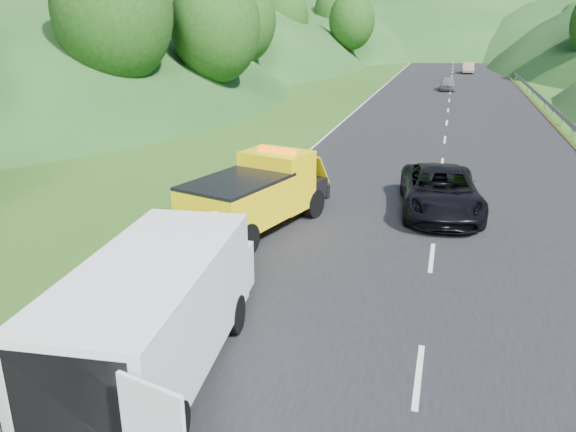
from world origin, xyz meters
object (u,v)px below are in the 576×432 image
(child, at_px, (168,314))
(passing_suv, at_px, (438,213))
(woman, at_px, (218,270))
(worker, at_px, (162,416))
(tow_truck, at_px, (259,193))
(white_van, at_px, (156,310))
(suitcase, at_px, (136,279))

(child, distance_m, passing_suv, 11.13)
(woman, xyz_separation_m, worker, (1.43, -5.94, 0.00))
(worker, bearing_deg, child, 97.42)
(passing_suv, bearing_deg, tow_truck, -156.11)
(worker, bearing_deg, passing_suv, 52.82)
(tow_truck, height_order, passing_suv, tow_truck)
(white_van, bearing_deg, woman, 93.95)
(tow_truck, distance_m, child, 6.21)
(white_van, height_order, child, white_van)
(woman, relative_size, passing_suv, 0.30)
(tow_truck, xyz_separation_m, white_van, (0.79, -8.26, 0.16))
(white_van, xyz_separation_m, suitcase, (-2.35, 3.09, -1.08))
(woman, relative_size, suitcase, 2.65)
(child, relative_size, worker, 0.58)
(suitcase, bearing_deg, tow_truck, 73.19)
(tow_truck, distance_m, white_van, 8.30)
(worker, xyz_separation_m, suitcase, (-2.95, 4.21, 0.32))
(tow_truck, bearing_deg, suitcase, -90.75)
(worker, bearing_deg, woman, 85.09)
(white_van, height_order, woman, white_van)
(woman, distance_m, passing_suv, 8.88)
(tow_truck, bearing_deg, worker, -65.53)
(tow_truck, height_order, worker, tow_truck)
(woman, bearing_deg, child, 160.87)
(white_van, xyz_separation_m, woman, (-0.84, 4.83, -1.40))
(suitcase, height_order, passing_suv, passing_suv)
(worker, relative_size, suitcase, 2.46)
(suitcase, distance_m, passing_suv, 11.19)
(woman, height_order, passing_suv, woman)
(white_van, relative_size, passing_suv, 1.26)
(woman, height_order, suitcase, woman)
(child, height_order, suitcase, suitcase)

